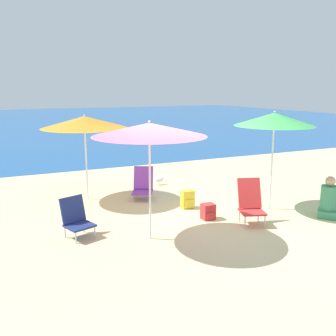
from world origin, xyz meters
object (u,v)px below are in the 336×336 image
(beach_chair_red, at_px, (251,201))
(person_seated_near, at_px, (329,201))
(beach_umbrella_pink, at_px, (149,130))
(beach_chair_navy, at_px, (76,217))
(seagull, at_px, (159,180))
(beach_chair_purple, at_px, (143,185))
(backpack_yellow, at_px, (188,199))
(backpack_red, at_px, (208,212))
(beach_umbrella_orange, at_px, (84,122))
(beach_umbrella_green, at_px, (274,119))

(beach_chair_red, xyz_separation_m, person_seated_near, (1.70, -0.39, -0.09))
(beach_umbrella_pink, relative_size, beach_chair_red, 2.40)
(beach_chair_navy, xyz_separation_m, seagull, (2.83, 2.76, -0.21))
(beach_chair_purple, xyz_separation_m, backpack_yellow, (0.63, -1.14, -0.14))
(beach_chair_red, distance_m, backpack_red, 0.89)
(beach_chair_purple, relative_size, person_seated_near, 0.89)
(beach_umbrella_orange, relative_size, person_seated_near, 2.34)
(beach_chair_red, bearing_deg, beach_chair_navy, -173.78)
(beach_umbrella_orange, bearing_deg, seagull, 14.24)
(beach_umbrella_pink, height_order, beach_chair_red, beach_umbrella_pink)
(beach_umbrella_orange, bearing_deg, beach_chair_red, -49.29)
(beach_umbrella_pink, distance_m, beach_umbrella_orange, 2.94)
(beach_umbrella_pink, distance_m, beach_umbrella_green, 3.08)
(beach_chair_navy, distance_m, person_seated_near, 5.10)
(backpack_yellow, distance_m, seagull, 2.17)
(backpack_yellow, bearing_deg, person_seated_near, -36.37)
(beach_umbrella_pink, height_order, seagull, beach_umbrella_pink)
(seagull, bearing_deg, beach_umbrella_green, -65.16)
(backpack_yellow, bearing_deg, beach_chair_navy, -166.81)
(beach_chair_purple, height_order, beach_chair_red, beach_chair_red)
(beach_chair_red, height_order, seagull, beach_chair_red)
(beach_umbrella_orange, height_order, beach_chair_red, beach_umbrella_orange)
(beach_umbrella_orange, relative_size, beach_chair_red, 2.32)
(beach_umbrella_orange, relative_size, backpack_yellow, 5.05)
(beach_umbrella_pink, height_order, beach_umbrella_green, beach_umbrella_green)
(beach_umbrella_pink, distance_m, beach_chair_red, 2.59)
(beach_chair_navy, height_order, backpack_yellow, beach_chair_navy)
(beach_chair_purple, xyz_separation_m, beach_chair_red, (1.32, -2.50, 0.10))
(person_seated_near, relative_size, backpack_yellow, 2.16)
(beach_chair_red, relative_size, backpack_red, 2.72)
(beach_umbrella_pink, xyz_separation_m, person_seated_near, (3.80, -0.47, -1.60))
(backpack_yellow, bearing_deg, backpack_red, -87.11)
(person_seated_near, height_order, backpack_yellow, person_seated_near)
(backpack_red, distance_m, seagull, 2.99)
(beach_umbrella_pink, xyz_separation_m, backpack_yellow, (1.42, 1.29, -1.76))
(beach_umbrella_green, xyz_separation_m, backpack_red, (-1.58, 0.00, -1.83))
(beach_umbrella_green, distance_m, person_seated_near, 2.03)
(backpack_red, xyz_separation_m, backpack_yellow, (-0.04, 0.83, 0.04))
(beach_umbrella_orange, height_order, backpack_red, beach_umbrella_orange)
(beach_umbrella_green, xyz_separation_m, backpack_yellow, (-1.62, 0.83, -1.79))
(backpack_red, distance_m, backpack_yellow, 0.83)
(beach_umbrella_pink, xyz_separation_m, beach_umbrella_orange, (-0.46, 2.91, -0.09))
(beach_chair_navy, xyz_separation_m, beach_chair_red, (3.28, -0.76, 0.09))
(person_seated_near, relative_size, backpack_red, 2.69)
(beach_chair_navy, height_order, beach_chair_purple, beach_chair_purple)
(backpack_red, height_order, seagull, backpack_red)
(beach_chair_navy, bearing_deg, beach_chair_purple, 22.10)
(seagull, bearing_deg, beach_chair_navy, -135.68)
(beach_umbrella_green, bearing_deg, person_seated_near, -50.60)
(beach_chair_navy, distance_m, backpack_yellow, 2.67)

